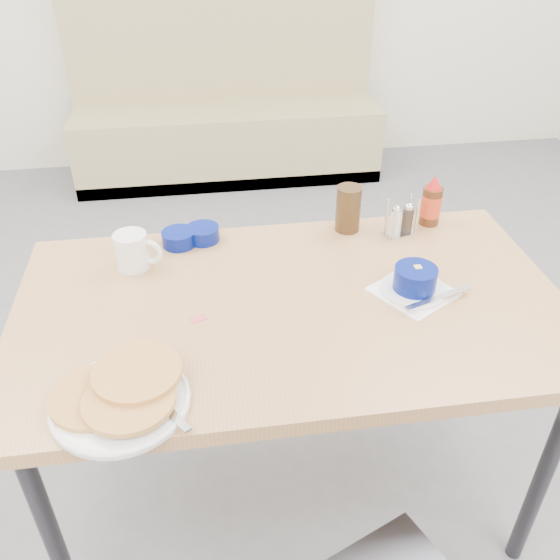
{
  "coord_description": "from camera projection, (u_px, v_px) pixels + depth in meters",
  "views": [
    {
      "loc": [
        -0.21,
        -0.94,
        1.66
      ],
      "look_at": [
        -0.03,
        0.26,
        0.82
      ],
      "focal_mm": 38.0,
      "sensor_mm": 36.0,
      "label": 1
    }
  ],
  "objects": [
    {
      "name": "ground",
      "position": [
        303.0,
        559.0,
        1.74
      ],
      "size": [
        6.0,
        6.0,
        0.0
      ],
      "primitive_type": "plane",
      "color": "slate",
      "rests_on": "ground"
    },
    {
      "name": "booth_bench",
      "position": [
        227.0,
        119.0,
        3.8
      ],
      "size": [
        1.9,
        0.56,
        1.22
      ],
      "color": "tan",
      "rests_on": "ground"
    },
    {
      "name": "dining_table",
      "position": [
        291.0,
        320.0,
        1.54
      ],
      "size": [
        1.4,
        0.8,
        0.76
      ],
      "color": "#AF7F50",
      "rests_on": "ground"
    },
    {
      "name": "pancake_plate",
      "position": [
        121.0,
        395.0,
        1.21
      ],
      "size": [
        0.29,
        0.28,
        0.05
      ],
      "rotation": [
        0.0,
        0.0,
        0.26
      ],
      "color": "white",
      "rests_on": "dining_table"
    },
    {
      "name": "coffee_mug",
      "position": [
        133.0,
        250.0,
        1.61
      ],
      "size": [
        0.13,
        0.09,
        0.1
      ],
      "rotation": [
        0.0,
        0.0,
        -0.3
      ],
      "color": "white",
      "rests_on": "dining_table"
    },
    {
      "name": "grits_setting",
      "position": [
        415.0,
        282.0,
        1.52
      ],
      "size": [
        0.27,
        0.25,
        0.08
      ],
      "rotation": [
        0.0,
        0.0,
        0.55
      ],
      "color": "white",
      "rests_on": "dining_table"
    },
    {
      "name": "creamer_bowl",
      "position": [
        179.0,
        238.0,
        1.72
      ],
      "size": [
        0.1,
        0.1,
        0.04
      ],
      "rotation": [
        0.0,
        0.0,
        0.27
      ],
      "color": "#041266",
      "rests_on": "dining_table"
    },
    {
      "name": "butter_bowl",
      "position": [
        203.0,
        234.0,
        1.75
      ],
      "size": [
        0.1,
        0.1,
        0.04
      ],
      "rotation": [
        0.0,
        0.0,
        0.13
      ],
      "color": "#041266",
      "rests_on": "dining_table"
    },
    {
      "name": "amber_tumbler",
      "position": [
        348.0,
        209.0,
        1.77
      ],
      "size": [
        0.09,
        0.09,
        0.14
      ],
      "primitive_type": "cylinder",
      "rotation": [
        0.0,
        0.0,
        -0.32
      ],
      "color": "#392612",
      "rests_on": "dining_table"
    },
    {
      "name": "condiment_caddy",
      "position": [
        401.0,
        222.0,
        1.77
      ],
      "size": [
        0.11,
        0.08,
        0.11
      ],
      "rotation": [
        0.0,
        0.0,
        0.28
      ],
      "color": "silver",
      "rests_on": "dining_table"
    },
    {
      "name": "syrup_bottle",
      "position": [
        431.0,
        203.0,
        1.8
      ],
      "size": [
        0.06,
        0.06,
        0.16
      ],
      "rotation": [
        0.0,
        0.0,
        -0.12
      ],
      "color": "#47230F",
      "rests_on": "dining_table"
    },
    {
      "name": "sugar_wrapper",
      "position": [
        199.0,
        319.0,
        1.45
      ],
      "size": [
        0.04,
        0.03,
        0.0
      ],
      "primitive_type": "cube",
      "rotation": [
        0.0,
        0.0,
        0.37
      ],
      "color": "#D74757",
      "rests_on": "dining_table"
    }
  ]
}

